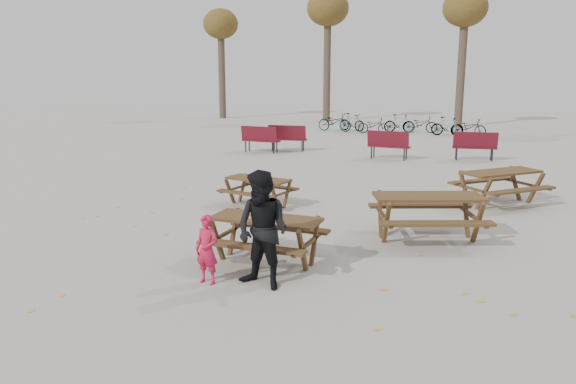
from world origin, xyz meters
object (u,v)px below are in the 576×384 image
(adult, at_px, (263,230))
(picnic_table_far, at_px, (500,188))
(soda_bottle, at_px, (251,214))
(picnic_table_east, at_px, (428,218))
(food_tray, at_px, (264,217))
(main_picnic_table, at_px, (266,228))
(child, at_px, (207,250))
(picnic_table_north, at_px, (258,192))

(adult, relative_size, picnic_table_far, 0.92)
(soda_bottle, relative_size, picnic_table_east, 0.08)
(food_tray, height_order, picnic_table_far, picnic_table_far)
(food_tray, xyz_separation_m, picnic_table_east, (2.32, 2.34, -0.36))
(main_picnic_table, relative_size, adult, 1.03)
(main_picnic_table, bearing_deg, adult, -68.83)
(child, distance_m, picnic_table_north, 4.95)
(soda_bottle, bearing_deg, child, -102.45)
(child, relative_size, adult, 0.60)
(picnic_table_north, bearing_deg, picnic_table_far, 32.69)
(child, bearing_deg, main_picnic_table, 74.28)
(food_tray, bearing_deg, picnic_table_far, 58.76)
(main_picnic_table, height_order, food_tray, food_tray)
(picnic_table_east, relative_size, picnic_table_north, 1.31)
(child, distance_m, adult, 0.92)
(child, height_order, picnic_table_far, child)
(soda_bottle, xyz_separation_m, picnic_table_far, (3.76, 5.90, -0.44))
(soda_bottle, xyz_separation_m, adult, (0.61, -0.89, 0.03))
(adult, bearing_deg, food_tray, 124.87)
(soda_bottle, height_order, picnic_table_north, soda_bottle)
(adult, bearing_deg, picnic_table_east, 71.78)
(adult, distance_m, picnic_table_east, 3.84)
(picnic_table_east, height_order, picnic_table_north, picnic_table_east)
(soda_bottle, distance_m, picnic_table_north, 4.06)
(adult, distance_m, picnic_table_far, 7.50)
(adult, bearing_deg, main_picnic_table, 123.31)
(child, relative_size, picnic_table_far, 0.56)
(adult, xyz_separation_m, picnic_table_north, (-2.16, 4.61, -0.54))
(main_picnic_table, bearing_deg, picnic_table_east, 44.38)
(soda_bottle, bearing_deg, picnic_table_north, 112.65)
(main_picnic_table, relative_size, food_tray, 10.00)
(child, height_order, picnic_table_east, child)
(food_tray, relative_size, adult, 0.10)
(food_tray, xyz_separation_m, picnic_table_north, (-1.76, 3.66, -0.46))
(main_picnic_table, xyz_separation_m, soda_bottle, (-0.21, -0.12, 0.26))
(child, xyz_separation_m, picnic_table_east, (2.77, 3.45, -0.10))
(child, distance_m, picnic_table_east, 4.42)
(main_picnic_table, distance_m, picnic_table_east, 3.25)
(soda_bottle, relative_size, child, 0.16)
(adult, bearing_deg, picnic_table_north, 127.22)
(picnic_table_north, bearing_deg, main_picnic_table, -53.49)
(food_tray, xyz_separation_m, picnic_table_far, (3.55, 5.84, -0.38))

